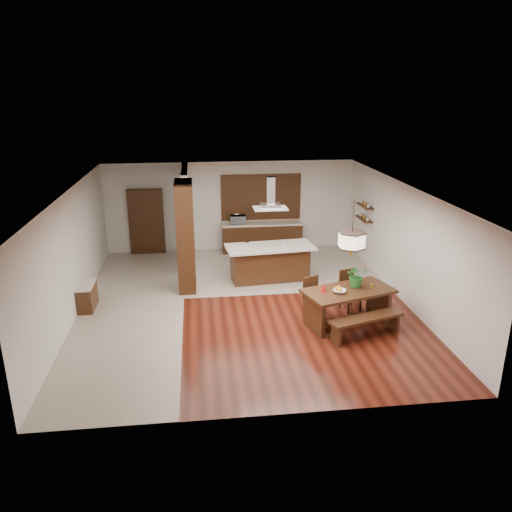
{
  "coord_description": "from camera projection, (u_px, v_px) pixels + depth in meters",
  "views": [
    {
      "loc": [
        -1.08,
        -11.37,
        5.13
      ],
      "look_at": [
        0.3,
        0.0,
        1.25
      ],
      "focal_mm": 35.0,
      "sensor_mm": 36.0,
      "label": 1
    }
  ],
  "objects": [
    {
      "name": "fruit_bowl",
      "position": [
        339.0,
        291.0,
        10.99
      ],
      "size": [
        0.38,
        0.38,
        0.07
      ],
      "primitive_type": "imported",
      "rotation": [
        0.0,
        0.0,
        -0.42
      ],
      "color": "beige",
      "rests_on": "dining_table"
    },
    {
      "name": "soffit_band",
      "position": [
        243.0,
        190.0,
        11.53
      ],
      "size": [
        8.0,
        9.0,
        0.02
      ],
      "primitive_type": "cube",
      "color": "#432510",
      "rests_on": "room_shell"
    },
    {
      "name": "shelf_upper",
      "position": [
        365.0,
        206.0,
        14.77
      ],
      "size": [
        0.26,
        0.9,
        0.04
      ],
      "primitive_type": "cube",
      "color": "black",
      "rests_on": "room_shell"
    },
    {
      "name": "tile_kitchen",
      "position": [
        277.0,
        267.0,
        14.95
      ],
      "size": [
        5.5,
        4.0,
        0.01
      ],
      "primitive_type": "cube",
      "color": "#B7A999",
      "rests_on": "ground"
    },
    {
      "name": "tile_hallway",
      "position": [
        132.0,
        309.0,
        12.14
      ],
      "size": [
        2.5,
        9.0,
        0.01
      ],
      "primitive_type": "cube",
      "color": "#B7A999",
      "rests_on": "ground"
    },
    {
      "name": "foliage_plant",
      "position": [
        357.0,
        276.0,
        11.25
      ],
      "size": [
        0.53,
        0.48,
        0.53
      ],
      "primitive_type": "imported",
      "rotation": [
        0.0,
        0.0,
        -0.15
      ],
      "color": "#26742A",
      "rests_on": "dining_table"
    },
    {
      "name": "room_shell",
      "position": [
        243.0,
        224.0,
        11.8
      ],
      "size": [
        9.0,
        9.04,
        2.92
      ],
      "color": "#3A120A",
      "rests_on": "ground"
    },
    {
      "name": "gold_ornament",
      "position": [
        372.0,
        286.0,
        11.24
      ],
      "size": [
        0.09,
        0.09,
        0.1
      ],
      "primitive_type": "cylinder",
      "rotation": [
        0.0,
        0.0,
        0.31
      ],
      "color": "gold",
      "rests_on": "dining_table"
    },
    {
      "name": "island_cup",
      "position": [
        284.0,
        244.0,
        13.66
      ],
      "size": [
        0.14,
        0.14,
        0.1
      ],
      "primitive_type": "imported",
      "rotation": [
        0.0,
        0.0,
        -0.09
      ],
      "color": "silver",
      "rests_on": "kitchen_island"
    },
    {
      "name": "microwave",
      "position": [
        238.0,
        220.0,
        16.07
      ],
      "size": [
        0.49,
        0.33,
        0.27
      ],
      "primitive_type": "imported",
      "rotation": [
        0.0,
        0.0,
        0.0
      ],
      "color": "#B0B3B8",
      "rests_on": "rear_counter"
    },
    {
      "name": "hallway_console",
      "position": [
        87.0,
        296.0,
        12.11
      ],
      "size": [
        0.37,
        0.88,
        0.63
      ],
      "primitive_type": "cube",
      "color": "black",
      "rests_on": "ground"
    },
    {
      "name": "dining_bench",
      "position": [
        366.0,
        327.0,
        10.73
      ],
      "size": [
        1.75,
        0.87,
        0.48
      ],
      "primitive_type": null,
      "rotation": [
        0.0,
        0.0,
        0.3
      ],
      "color": "black",
      "rests_on": "ground"
    },
    {
      "name": "kitchen_island",
      "position": [
        270.0,
        262.0,
        13.87
      ],
      "size": [
        2.51,
        1.28,
        1.0
      ],
      "rotation": [
        0.0,
        0.0,
        0.1
      ],
      "color": "black",
      "rests_on": "ground"
    },
    {
      "name": "rear_counter",
      "position": [
        262.0,
        237.0,
        16.37
      ],
      "size": [
        2.6,
        0.62,
        0.95
      ],
      "color": "black",
      "rests_on": "ground"
    },
    {
      "name": "hallway_doorway",
      "position": [
        146.0,
        222.0,
        15.95
      ],
      "size": [
        1.1,
        0.2,
        2.1
      ],
      "primitive_type": "cube",
      "color": "black",
      "rests_on": "ground"
    },
    {
      "name": "dining_table",
      "position": [
        348.0,
        299.0,
        11.23
      ],
      "size": [
        2.21,
        1.54,
        0.83
      ],
      "rotation": [
        0.0,
        0.0,
        0.3
      ],
      "color": "black",
      "rests_on": "ground"
    },
    {
      "name": "range_hood",
      "position": [
        270.0,
        193.0,
        13.25
      ],
      "size": [
        0.9,
        0.55,
        0.87
      ],
      "primitive_type": null,
      "color": "silver",
      "rests_on": "room_shell"
    },
    {
      "name": "kitchen_window",
      "position": [
        261.0,
        197.0,
        16.2
      ],
      "size": [
        2.6,
        0.08,
        1.5
      ],
      "primitive_type": "cube",
      "color": "#A86F32",
      "rests_on": "room_shell"
    },
    {
      "name": "partition_stub",
      "position": [
        186.0,
        217.0,
        14.93
      ],
      "size": [
        0.18,
        2.4,
        2.9
      ],
      "primitive_type": "cube",
      "color": "silver",
      "rests_on": "ground"
    },
    {
      "name": "shelf_lower",
      "position": [
        364.0,
        219.0,
        14.89
      ],
      "size": [
        0.26,
        0.9,
        0.04
      ],
      "primitive_type": "cube",
      "color": "black",
      "rests_on": "room_shell"
    },
    {
      "name": "dining_chair_right",
      "position": [
        351.0,
        291.0,
        12.0
      ],
      "size": [
        0.55,
        0.55,
        0.98
      ],
      "primitive_type": null,
      "rotation": [
        0.0,
        0.0,
        0.32
      ],
      "color": "black",
      "rests_on": "ground"
    },
    {
      "name": "dining_chair_left",
      "position": [
        315.0,
        298.0,
        11.61
      ],
      "size": [
        0.55,
        0.55,
        0.95
      ],
      "primitive_type": null,
      "rotation": [
        0.0,
        0.0,
        0.38
      ],
      "color": "black",
      "rests_on": "ground"
    },
    {
      "name": "napkin_cone",
      "position": [
        324.0,
        287.0,
        11.03
      ],
      "size": [
        0.15,
        0.15,
        0.21
      ],
      "primitive_type": "cone",
      "rotation": [
        0.0,
        0.0,
        -0.13
      ],
      "color": "red",
      "rests_on": "dining_table"
    },
    {
      "name": "partition_pier",
      "position": [
        186.0,
        237.0,
        12.96
      ],
      "size": [
        0.45,
        1.0,
        2.9
      ],
      "primitive_type": "cube",
      "color": "black",
      "rests_on": "ground"
    },
    {
      "name": "pendant_lantern",
      "position": [
        352.0,
        229.0,
        10.71
      ],
      "size": [
        0.64,
        0.64,
        1.31
      ],
      "primitive_type": null,
      "color": "beige",
      "rests_on": "room_shell"
    }
  ]
}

